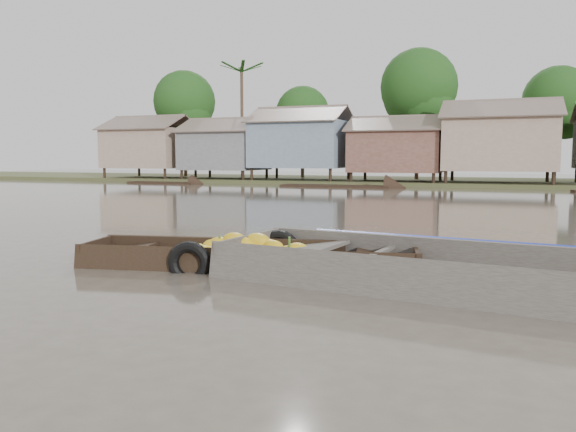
% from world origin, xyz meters
% --- Properties ---
extents(ground, '(120.00, 120.00, 0.00)m').
position_xyz_m(ground, '(0.00, 0.00, 0.00)').
color(ground, '#534A40').
rests_on(ground, ground).
extents(riverbank, '(120.00, 12.47, 10.22)m').
position_xyz_m(riverbank, '(3.03, 31.86, 3.07)').
color(riverbank, '#384723').
rests_on(riverbank, ground).
extents(banana_boat, '(5.77, 2.42, 0.80)m').
position_xyz_m(banana_boat, '(-1.30, 0.59, 0.15)').
color(banana_boat, black).
rests_on(banana_boat, ground).
extents(viewer_boat, '(8.64, 3.29, 0.68)m').
position_xyz_m(viewer_boat, '(2.91, 0.14, 0.08)').
color(viewer_boat, '#3D3933').
rests_on(viewer_boat, ground).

